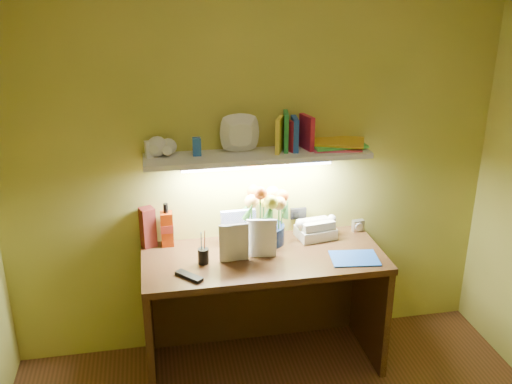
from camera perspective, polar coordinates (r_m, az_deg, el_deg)
The scene contains 13 objects.
desk at distance 3.51m, azimuth 0.75°, elevation -11.78°, with size 1.40×0.60×0.75m, color #34180E.
flower_bouquet at distance 3.40m, azimuth 1.03°, elevation -2.08°, with size 0.25×0.25×0.39m, color #0B1835, non-canonical shape.
telephone at distance 3.53m, azimuth 5.99°, elevation -3.53°, with size 0.22×0.17×0.13m, color white, non-canonical shape.
desk_clock at distance 3.66m, azimuth 10.17°, elevation -3.32°, with size 0.07×0.04×0.07m, color silver.
whisky_bottle at distance 3.43m, azimuth -8.92°, elevation -3.23°, with size 0.07×0.07×0.27m, color #AA2D04, non-canonical shape.
whisky_box at distance 3.44m, azimuth -10.76°, elevation -3.48°, with size 0.08×0.08×0.25m, color maroon.
pen_cup at distance 3.22m, azimuth -5.30°, elevation -5.90°, with size 0.06×0.06×0.15m, color black.
art_card at distance 3.42m, azimuth -1.74°, elevation -3.55°, with size 0.21×0.04×0.21m, color white, non-canonical shape.
tv_remote at distance 3.11m, azimuth -6.71°, elevation -8.35°, with size 0.05×0.17×0.02m, color black.
blue_folder at distance 3.33m, azimuth 9.81°, elevation -6.54°, with size 0.27×0.20×0.01m, color blue.
desk_book_a at distance 3.20m, azimuth -3.71°, elevation -5.23°, with size 0.17×0.02×0.23m, color silver.
desk_book_b at distance 3.26m, azimuth -0.95°, elevation -4.66°, with size 0.17×0.02×0.23m, color white.
wall_shelf at distance 3.27m, azimuth 0.47°, elevation 4.30°, with size 1.32×0.32×0.25m.
Camera 1 is at (-0.60, -1.68, 2.29)m, focal length 40.00 mm.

